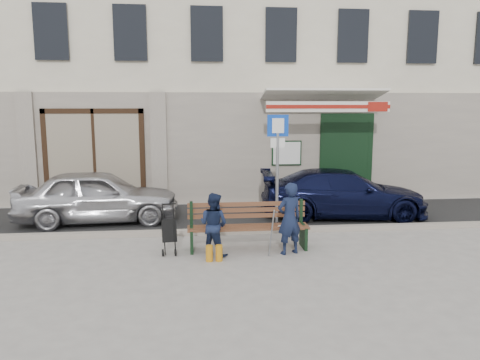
{
  "coord_description": "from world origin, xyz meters",
  "views": [
    {
      "loc": [
        -0.45,
        -8.58,
        2.85
      ],
      "look_at": [
        0.59,
        1.6,
        1.2
      ],
      "focal_mm": 35.0,
      "sensor_mm": 36.0,
      "label": 1
    }
  ],
  "objects": [
    {
      "name": "parking_sign",
      "position": [
        1.48,
        1.86,
        1.76
      ],
      "size": [
        0.49,
        0.08,
        2.63
      ],
      "rotation": [
        0.0,
        0.0,
        0.07
      ],
      "color": "gray",
      "rests_on": "ground"
    },
    {
      "name": "ground",
      "position": [
        0.0,
        0.0,
        0.0
      ],
      "size": [
        80.0,
        80.0,
        0.0
      ],
      "primitive_type": "plane",
      "color": "#9E9991",
      "rests_on": "ground"
    },
    {
      "name": "car_navy",
      "position": [
        3.37,
        2.83,
        0.61
      ],
      "size": [
        4.34,
        2.09,
        1.22
      ],
      "primitive_type": "imported",
      "rotation": [
        0.0,
        0.0,
        1.48
      ],
      "color": "black",
      "rests_on": "ground"
    },
    {
      "name": "asphalt_lane",
      "position": [
        0.0,
        3.1,
        0.01
      ],
      "size": [
        60.0,
        3.2,
        0.01
      ],
      "primitive_type": "cube",
      "color": "#282828",
      "rests_on": "ground"
    },
    {
      "name": "man",
      "position": [
        1.38,
        -0.01,
        0.7
      ],
      "size": [
        0.59,
        0.49,
        1.39
      ],
      "primitive_type": "imported",
      "rotation": [
        0.0,
        0.0,
        3.49
      ],
      "color": "#141C37",
      "rests_on": "ground"
    },
    {
      "name": "car_silver",
      "position": [
        -2.76,
        2.88,
        0.66
      ],
      "size": [
        3.94,
        1.8,
        1.31
      ],
      "primitive_type": "imported",
      "rotation": [
        0.0,
        0.0,
        1.64
      ],
      "color": "silver",
      "rests_on": "ground"
    },
    {
      "name": "building",
      "position": [
        0.01,
        8.45,
        4.97
      ],
      "size": [
        20.0,
        8.27,
        10.0
      ],
      "color": "beige",
      "rests_on": "ground"
    },
    {
      "name": "woman",
      "position": [
        -0.07,
        0.04,
        0.61
      ],
      "size": [
        0.75,
        0.72,
        1.21
      ],
      "primitive_type": "imported",
      "rotation": [
        0.0,
        0.0,
        2.53
      ],
      "color": "#151F3B",
      "rests_on": "ground"
    },
    {
      "name": "stroller",
      "position": [
        -0.92,
        0.26,
        0.42
      ],
      "size": [
        0.31,
        0.42,
        0.96
      ],
      "rotation": [
        0.0,
        0.0,
        0.16
      ],
      "color": "black",
      "rests_on": "ground"
    },
    {
      "name": "bench",
      "position": [
        0.58,
        0.37,
        0.46
      ],
      "size": [
        2.4,
        1.17,
        0.98
      ],
      "color": "brown",
      "rests_on": "ground"
    },
    {
      "name": "curb",
      "position": [
        0.0,
        1.5,
        0.06
      ],
      "size": [
        60.0,
        0.18,
        0.12
      ],
      "primitive_type": "cube",
      "color": "#9E9384",
      "rests_on": "ground"
    }
  ]
}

